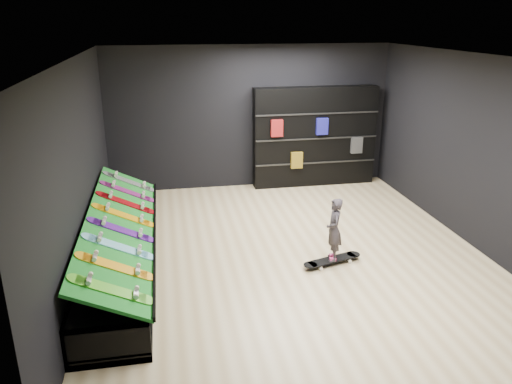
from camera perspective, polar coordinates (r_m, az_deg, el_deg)
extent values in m
cube|color=beige|center=(7.91, 3.86, -7.10)|extent=(6.00, 7.00, 0.01)
cube|color=white|center=(7.10, 4.42, 15.12)|extent=(6.00, 7.00, 0.01)
cube|color=black|center=(10.69, -0.66, 8.50)|extent=(6.00, 0.02, 3.00)
cube|color=black|center=(4.31, 16.09, -9.43)|extent=(6.00, 0.02, 3.00)
cube|color=black|center=(7.23, -19.57, 2.00)|extent=(0.02, 7.00, 3.00)
cube|color=black|center=(8.61, 23.87, 4.14)|extent=(0.02, 7.00, 3.00)
cube|color=#10681A|center=(7.43, -15.08, -3.56)|extent=(0.92, 4.50, 0.46)
cube|color=black|center=(10.93, 6.70, 6.30)|extent=(2.67, 0.31, 2.14)
imported|color=black|center=(7.51, 8.84, -5.60)|extent=(0.19, 0.24, 0.58)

